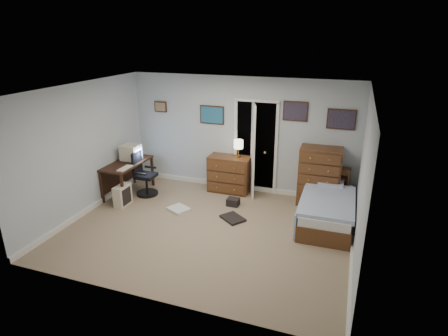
# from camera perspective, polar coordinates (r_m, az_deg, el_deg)

# --- Properties ---
(floor) EXTENTS (5.00, 4.00, 0.02)m
(floor) POSITION_cam_1_polar(r_m,az_deg,el_deg) (6.86, -2.54, -9.36)
(floor) COLOR gray
(floor) RESTS_ON ground
(computer_desk) EXTENTS (0.59, 1.26, 0.72)m
(computer_desk) POSITION_cam_1_polar(r_m,az_deg,el_deg) (8.36, -14.97, -0.19)
(computer_desk) COLOR black
(computer_desk) RESTS_ON floor
(crt_monitor) EXTENTS (0.38, 0.35, 0.35)m
(crt_monitor) POSITION_cam_1_polar(r_m,az_deg,el_deg) (8.31, -13.99, 2.30)
(crt_monitor) COLOR beige
(crt_monitor) RESTS_ON computer_desk
(keyboard) EXTENTS (0.15, 0.39, 0.02)m
(keyboard) POSITION_cam_1_polar(r_m,az_deg,el_deg) (7.89, -14.87, -0.03)
(keyboard) COLOR beige
(keyboard) RESTS_ON computer_desk
(pc_tower) EXTENTS (0.21, 0.41, 0.43)m
(pc_tower) POSITION_cam_1_polar(r_m,az_deg,el_deg) (7.91, -15.19, -4.05)
(pc_tower) COLOR beige
(pc_tower) RESTS_ON floor
(office_chair) EXTENTS (0.48, 0.48, 0.96)m
(office_chair) POSITION_cam_1_polar(r_m,az_deg,el_deg) (8.27, -12.09, -1.56)
(office_chair) COLOR black
(office_chair) RESTS_ON floor
(media_stack) EXTENTS (0.16, 0.16, 0.75)m
(media_stack) POSITION_cam_1_polar(r_m,az_deg,el_deg) (9.42, -10.91, 1.26)
(media_stack) COLOR maroon
(media_stack) RESTS_ON floor
(low_dresser) EXTENTS (0.91, 0.46, 0.80)m
(low_dresser) POSITION_cam_1_polar(r_m,az_deg,el_deg) (8.25, 0.82, -0.91)
(low_dresser) COLOR brown
(low_dresser) RESTS_ON floor
(table_lamp) EXTENTS (0.20, 0.20, 0.39)m
(table_lamp) POSITION_cam_1_polar(r_m,az_deg,el_deg) (7.97, 2.21, 3.55)
(table_lamp) COLOR gold
(table_lamp) RESTS_ON low_dresser
(doorway) EXTENTS (0.96, 1.12, 2.05)m
(doorway) POSITION_cam_1_polar(r_m,az_deg,el_deg) (8.37, 5.33, 3.66)
(doorway) COLOR black
(doorway) RESTS_ON floor
(tall_dresser) EXTENTS (0.83, 0.50, 1.21)m
(tall_dresser) POSITION_cam_1_polar(r_m,az_deg,el_deg) (7.80, 14.32, -1.24)
(tall_dresser) COLOR brown
(tall_dresser) RESTS_ON floor
(headboard_bookcase) EXTENTS (0.89, 0.27, 0.80)m
(headboard_bookcase) POSITION_cam_1_polar(r_m,az_deg,el_deg) (7.97, 15.34, -2.30)
(headboard_bookcase) COLOR brown
(headboard_bookcase) RESTS_ON floor
(bed) EXTENTS (0.97, 1.78, 0.58)m
(bed) POSITION_cam_1_polar(r_m,az_deg,el_deg) (7.18, 15.32, -6.13)
(bed) COLOR brown
(bed) RESTS_ON floor
(wall_posters) EXTENTS (4.38, 0.04, 0.60)m
(wall_posters) POSITION_cam_1_polar(r_m,az_deg,el_deg) (7.86, 6.55, 8.13)
(wall_posters) COLOR #331E11
(wall_posters) RESTS_ON floor
(floor_clutter) EXTENTS (1.66, 0.95, 0.15)m
(floor_clutter) POSITION_cam_1_polar(r_m,az_deg,el_deg) (7.46, -1.44, -6.29)
(floor_clutter) COLOR black
(floor_clutter) RESTS_ON floor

